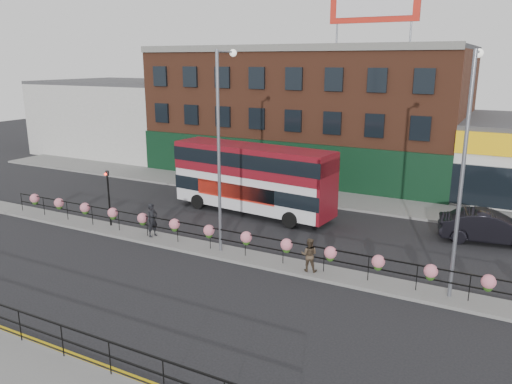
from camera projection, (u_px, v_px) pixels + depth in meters
The scene contains 16 objects.
ground at pixel (228, 255), 24.55m from camera, with size 120.00×120.00×0.00m, color black.
north_pavement at pixel (316, 196), 34.78m from camera, with size 60.00×4.00×0.15m, color slate.
median at pixel (228, 253), 24.53m from camera, with size 60.00×1.60×0.15m, color slate.
yellow_line_inner at pixel (74, 354), 16.26m from camera, with size 60.00×0.10×0.01m, color gold.
yellow_line_outer at pixel (70, 357), 16.10m from camera, with size 60.00×0.10×0.01m, color gold.
brick_building at pixel (308, 111), 42.10m from camera, with size 25.00×12.21×10.30m.
warehouse_west at pixel (126, 116), 51.67m from camera, with size 15.50×12.00×7.30m.
median_railing at pixel (227, 235), 24.28m from camera, with size 30.04×0.56×1.23m.
south_railing at pixel (19, 318), 16.58m from camera, with size 20.04×0.05×1.12m.
double_decker_bus at pixel (253, 172), 30.60m from camera, with size 10.71×3.54×4.25m.
car at pixel (490, 227), 26.06m from camera, with size 5.27×2.63×1.66m, color black.
pedestrian_a at pixel (152, 220), 26.49m from camera, with size 0.54×0.73×1.81m, color black.
pedestrian_b at pixel (309, 255), 22.13m from camera, with size 0.85×0.72×1.53m, color #423426.
lamp_column_west at pixel (221, 135), 23.48m from camera, with size 0.35×1.69×9.63m.
lamp_column_east at pixel (465, 156), 18.69m from camera, with size 0.34×1.68×9.55m.
traffic_light_median at pixel (108, 186), 27.87m from camera, with size 0.15×0.28×3.65m.
Camera 1 is at (11.96, -19.62, 9.27)m, focal length 35.00 mm.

